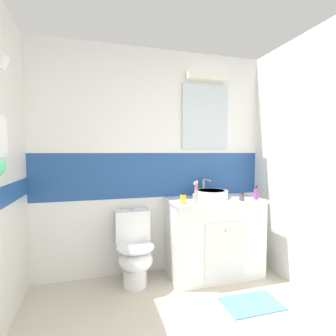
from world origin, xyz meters
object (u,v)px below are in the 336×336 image
(soap_dispenser, at_px, (256,194))
(lotion_bottle_short, at_px, (183,199))
(toilet, at_px, (134,251))
(toothbrush_cup, at_px, (196,197))
(perfume_flask_small, at_px, (242,197))
(sink_basin, at_px, (211,194))

(soap_dispenser, distance_m, lotion_bottle_short, 0.84)
(toilet, xyz_separation_m, lotion_bottle_short, (0.46, -0.19, 0.55))
(lotion_bottle_short, bearing_deg, toothbrush_cup, -8.64)
(soap_dispenser, bearing_deg, toilet, 171.81)
(toilet, bearing_deg, perfume_flask_small, -10.75)
(sink_basin, relative_size, perfume_flask_small, 4.53)
(toothbrush_cup, xyz_separation_m, soap_dispenser, (0.71, 0.02, -0.01))
(soap_dispenser, relative_size, lotion_bottle_short, 1.36)
(soap_dispenser, distance_m, perfume_flask_small, 0.19)
(sink_basin, xyz_separation_m, perfume_flask_small, (0.24, -0.24, -0.00))
(soap_dispenser, height_order, perfume_flask_small, soap_dispenser)
(toilet, distance_m, soap_dispenser, 1.42)
(sink_basin, xyz_separation_m, lotion_bottle_short, (-0.41, -0.22, 0.00))
(toilet, relative_size, lotion_bottle_short, 6.83)
(sink_basin, bearing_deg, lotion_bottle_short, -152.18)
(toothbrush_cup, relative_size, lotion_bottle_short, 2.05)
(sink_basin, height_order, perfume_flask_small, sink_basin)
(toothbrush_cup, relative_size, perfume_flask_small, 2.50)
(toilet, distance_m, lotion_bottle_short, 0.74)
(lotion_bottle_short, bearing_deg, soap_dispenser, 0.12)
(soap_dispenser, height_order, lotion_bottle_short, soap_dispenser)
(sink_basin, xyz_separation_m, toilet, (-0.87, -0.03, -0.55))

